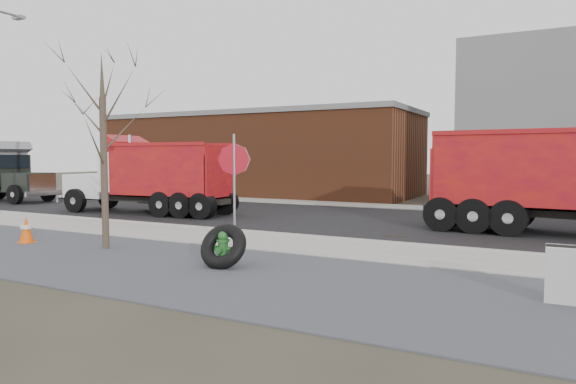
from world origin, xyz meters
The scene contains 15 objects.
ground centered at (0.00, 0.00, 0.00)m, with size 120.00×120.00×0.00m, color #383328.
gravel_verge centered at (0.00, -3.50, 0.01)m, with size 60.00×5.00×0.03m, color slate.
sidewalk centered at (0.00, 0.25, 0.03)m, with size 60.00×2.50×0.06m, color #9E9B93.
curb centered at (0.00, 1.55, 0.06)m, with size 60.00×0.15×0.11m, color #9E9B93.
road centered at (0.00, 6.30, 0.01)m, with size 60.00×9.40×0.02m, color black.
far_sidewalk centered at (0.00, 12.00, 0.03)m, with size 60.00×2.00×0.06m, color #9E9B93.
building_brick centered at (-10.00, 17.00, 2.65)m, with size 20.20×8.20×5.30m.
bare_tree centered at (-3.20, -2.60, 3.30)m, with size 3.20×3.20×5.20m.
fire_hydrant centered at (0.80, -2.93, 0.37)m, with size 0.45×0.44×0.82m.
truck_tire centered at (0.86, -3.01, 0.48)m, with size 1.15×0.93×1.08m.
stop_sign centered at (-0.07, -1.15, 2.06)m, with size 0.71×0.48×3.05m.
sandwich_board centered at (7.60, -2.85, 0.53)m, with size 0.73×0.47×1.00m.
traffic_cone_far centered at (-5.92, -2.98, 0.39)m, with size 0.40×0.40×0.78m.
dump_truck_red_a centered at (7.55, 5.69, 1.85)m, with size 9.08×3.01×3.63m.
dump_truck_red_b centered at (-7.98, 4.46, 1.70)m, with size 7.96×2.88×3.34m.
Camera 1 is at (7.35, -12.31, 2.48)m, focal length 32.00 mm.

